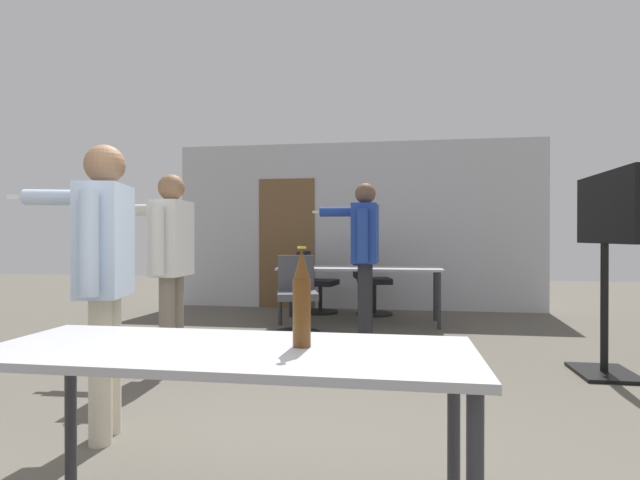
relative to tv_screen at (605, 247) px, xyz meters
name	(u,v)px	position (x,y,z in m)	size (l,w,h in m)	color
back_wall	(354,226)	(-2.34, 3.44, 0.25)	(5.72, 0.12, 2.60)	#BCBCC1
conference_table_near	(229,368)	(-2.27, -2.64, -0.39)	(1.76, 0.65, 0.73)	#A8A8AD
conference_table_far	(360,272)	(-2.16, 2.15, -0.38)	(2.10, 0.74, 0.73)	#A8A8AD
tv_screen	(605,247)	(0.00, 0.00, 0.00)	(0.44, 1.14, 1.65)	black
person_center_tall	(364,246)	(-2.04, 1.19, -0.01)	(0.79, 0.73, 1.72)	#28282D
person_near_casual	(170,253)	(-3.56, -0.42, -0.05)	(0.77, 0.63, 1.65)	slate
person_left_plaid	(102,260)	(-3.30, -1.81, -0.05)	(0.83, 0.56, 1.64)	beige
office_chair_far_right	(315,284)	(-2.87, 2.93, -0.62)	(0.59, 0.53, 0.91)	black
office_chair_far_left	(369,283)	(-2.07, 2.85, -0.59)	(0.59, 0.54, 0.95)	black
office_chair_side_rolled	(297,297)	(-2.84, 1.38, -0.63)	(0.57, 0.62, 0.90)	black
beer_bottle	(302,300)	(-2.02, -2.59, -0.14)	(0.07, 0.07, 0.36)	#563314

